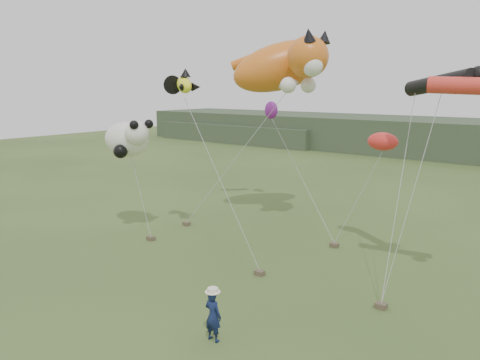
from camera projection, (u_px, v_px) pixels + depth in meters
name	position (u px, v px, depth m)	size (l,w,h in m)	color
ground	(189.00, 305.00, 16.58)	(120.00, 120.00, 0.00)	#385123
headland	(447.00, 139.00, 52.56)	(90.00, 13.00, 4.00)	#2D3D28
festival_attendant	(213.00, 316.00, 14.10)	(0.59, 0.39, 1.61)	#111C43
sandbag_anchors	(252.00, 253.00, 21.55)	(12.78, 5.34, 0.20)	brown
cat_kite	(287.00, 65.00, 24.79)	(7.32, 6.08, 3.86)	orange
fish_kite	(179.00, 84.00, 22.15)	(2.54, 1.65, 1.26)	#FEFA24
tube_kites	(464.00, 83.00, 16.47)	(4.87, 3.09, 1.10)	black
panda_kite	(128.00, 139.00, 23.78)	(3.16, 2.04, 1.96)	white
misc_kites	(329.00, 126.00, 24.71)	(10.35, 5.14, 1.96)	red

